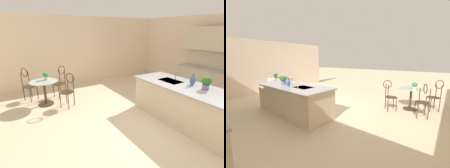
# 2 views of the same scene
# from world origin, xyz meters

# --- Properties ---
(ground_plane) EXTENTS (40.00, 40.00, 0.00)m
(ground_plane) POSITION_xyz_m (0.00, 0.00, 0.00)
(ground_plane) COLOR beige
(wall_left_window) EXTENTS (0.12, 7.80, 2.70)m
(wall_left_window) POSITION_xyz_m (-4.26, 0.00, 1.35)
(wall_left_window) COLOR beige
(wall_left_window) RESTS_ON ground
(kitchen_island) EXTENTS (2.80, 1.06, 0.92)m
(kitchen_island) POSITION_xyz_m (0.30, 0.85, 0.46)
(kitchen_island) COLOR beige
(kitchen_island) RESTS_ON ground
(back_counter_run) EXTENTS (2.44, 0.64, 1.52)m
(back_counter_run) POSITION_xyz_m (-0.40, 3.21, 0.49)
(back_counter_run) COLOR beige
(back_counter_run) RESTS_ON ground
(upper_cabinet_run) EXTENTS (2.40, 0.36, 0.76)m
(upper_cabinet_run) POSITION_xyz_m (-0.40, 3.18, 1.90)
(upper_cabinet_run) COLOR beige
(upper_cabinet_run) RESTS_ON back_counter_run
(bistro_table) EXTENTS (0.80, 0.80, 0.74)m
(bistro_table) POSITION_xyz_m (-2.51, -1.91, 0.45)
(bistro_table) COLOR #3D2D1E
(bistro_table) RESTS_ON ground
(chair_near_window) EXTENTS (0.53, 0.53, 1.04)m
(chair_near_window) POSITION_xyz_m (-1.98, -1.35, 0.57)
(chair_near_window) COLOR #3D2D1E
(chair_near_window) RESTS_ON ground
(chair_by_island) EXTENTS (0.53, 0.53, 1.04)m
(chair_by_island) POSITION_xyz_m (-3.17, -2.29, 0.57)
(chair_by_island) COLOR #3D2D1E
(chair_by_island) RESTS_ON ground
(chair_toward_desk) EXTENTS (0.50, 0.52, 1.04)m
(chair_toward_desk) POSITION_xyz_m (-2.95, -1.33, 0.57)
(chair_toward_desk) COLOR #3D2D1E
(chair_toward_desk) RESTS_ON ground
(sink_faucet) EXTENTS (0.02, 0.02, 0.22)m
(sink_faucet) POSITION_xyz_m (-0.25, 1.03, 1.03)
(sink_faucet) COLOR #B2B5BA
(sink_faucet) RESTS_ON kitchen_island
(potted_plant_on_table) EXTENTS (0.17, 0.17, 0.24)m
(potted_plant_on_table) POSITION_xyz_m (-2.61, -1.81, 0.88)
(potted_plant_on_table) COLOR beige
(potted_plant_on_table) RESTS_ON bistro_table
(potted_plant_counter_near) EXTENTS (0.20, 0.20, 0.29)m
(potted_plant_counter_near) POSITION_xyz_m (0.60, 0.98, 1.09)
(potted_plant_counter_near) COLOR #7A669E
(potted_plant_counter_near) RESTS_ON kitchen_island
(vase_on_counter) EXTENTS (0.13, 0.13, 0.29)m
(vase_on_counter) POSITION_xyz_m (0.25, 1.02, 1.03)
(vase_on_counter) COLOR #386099
(vase_on_counter) RESTS_ON kitchen_island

